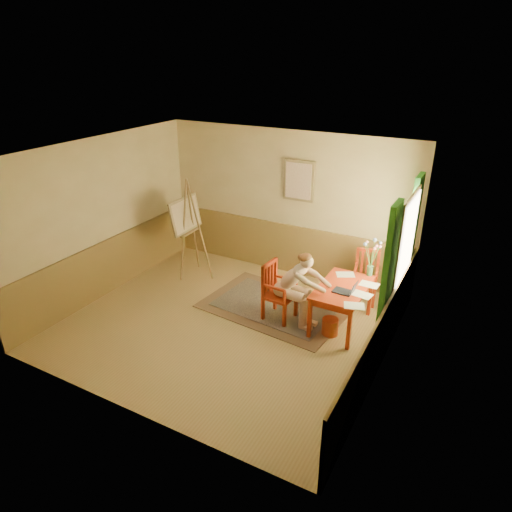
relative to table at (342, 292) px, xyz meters
The scene contains 14 objects.
room 2.00m from the table, 153.70° to the right, with size 5.04×4.54×2.84m.
wainscot 1.66m from the table, behind, with size 5.00×4.50×1.00m.
window 1.09m from the table, 20.31° to the left, with size 0.12×2.01×2.20m.
wall_portrait 2.35m from the table, 135.30° to the left, with size 0.60×0.05×0.76m.
rug 1.34m from the table, behind, with size 2.55×1.83×0.02m.
table is the anchor object (origin of this frame).
chair_left 1.05m from the table, 165.68° to the right, with size 0.49×0.47×0.99m.
chair_back 1.03m from the table, 84.66° to the left, with size 0.49×0.50×0.94m.
figure 0.74m from the table, 158.60° to the right, with size 0.96×0.44×1.29m.
laptop 0.24m from the table, 57.42° to the right, with size 0.36×0.23×0.21m.
papers 0.25m from the table, ahead, with size 0.78×1.21×0.00m.
vase 0.75m from the table, 66.84° to the left, with size 0.28×0.30×0.62m.
wastebasket 0.58m from the table, 101.27° to the right, with size 0.26×0.26×0.27m, color #B94826.
easel 3.31m from the table, behind, with size 0.66×0.86×1.95m.
Camera 1 is at (3.43, -5.35, 4.12)m, focal length 31.98 mm.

